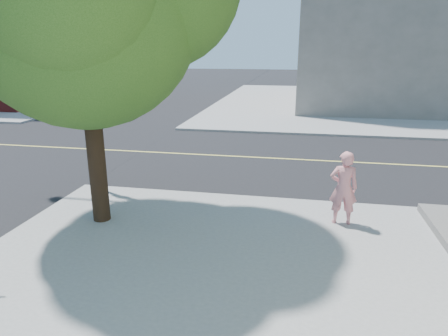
# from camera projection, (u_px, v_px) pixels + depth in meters

# --- Properties ---
(ground) EXTENTS (140.00, 140.00, 0.00)m
(ground) POSITION_uv_depth(u_px,v_px,m) (116.00, 190.00, 11.98)
(ground) COLOR black
(ground) RESTS_ON ground
(road_ew) EXTENTS (140.00, 9.00, 0.01)m
(road_ew) POSITION_uv_depth(u_px,v_px,m) (165.00, 153.00, 16.21)
(road_ew) COLOR black
(road_ew) RESTS_ON ground
(sidewalk_ne) EXTENTS (29.00, 25.00, 0.12)m
(sidewalk_ne) POSITION_uv_depth(u_px,v_px,m) (413.00, 104.00, 29.73)
(sidewalk_ne) COLOR gray
(sidewalk_ne) RESTS_ON ground
(filler_ne) EXTENTS (18.00, 16.00, 14.00)m
(filler_ne) POSITION_uv_depth(u_px,v_px,m) (432.00, 3.00, 28.07)
(filler_ne) COLOR slate
(filler_ne) RESTS_ON sidewalk_ne
(man_on_phone) EXTENTS (0.65, 0.43, 1.76)m
(man_on_phone) POSITION_uv_depth(u_px,v_px,m) (344.00, 188.00, 9.24)
(man_on_phone) COLOR pink
(man_on_phone) RESTS_ON sidewalk_se
(signal_pole) EXTENTS (3.77, 0.43, 4.26)m
(signal_pole) POSITION_uv_depth(u_px,v_px,m) (18.00, 67.00, 11.11)
(signal_pole) COLOR black
(signal_pole) RESTS_ON sidewalk_se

